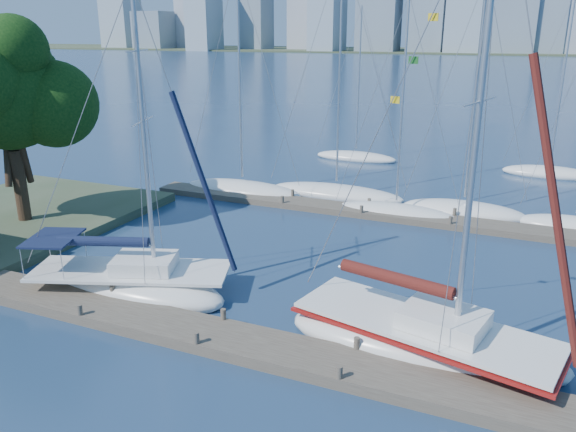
% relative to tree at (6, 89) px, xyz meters
% --- Properties ---
extents(ground, '(700.00, 700.00, 0.00)m').
position_rel_tree_xyz_m(ground, '(15.47, -6.26, -7.53)').
color(ground, '#162948').
rests_on(ground, ground).
extents(near_dock, '(26.00, 2.00, 0.40)m').
position_rel_tree_xyz_m(near_dock, '(15.47, -6.26, -7.33)').
color(near_dock, '#473E34').
rests_on(near_dock, ground).
extents(far_dock, '(30.00, 1.80, 0.36)m').
position_rel_tree_xyz_m(far_dock, '(17.47, 9.74, -7.35)').
color(far_dock, '#473E34').
rests_on(far_dock, ground).
extents(far_shore, '(800.00, 100.00, 1.50)m').
position_rel_tree_xyz_m(far_shore, '(15.47, 313.74, -7.53)').
color(far_shore, '#38472D').
rests_on(far_shore, ground).
extents(tree, '(8.34, 7.61, 11.16)m').
position_rel_tree_xyz_m(tree, '(0.00, 0.00, 0.00)').
color(tree, black).
rests_on(tree, ground).
extents(sailboat_navy, '(9.08, 5.61, 12.69)m').
position_rel_tree_xyz_m(sailboat_navy, '(10.46, -4.18, -6.58)').
color(sailboat_navy, white).
rests_on(sailboat_navy, ground).
extents(sailboat_maroon, '(9.75, 5.00, 15.08)m').
position_rel_tree_xyz_m(sailboat_maroon, '(22.38, -4.03, -6.41)').
color(sailboat_maroon, white).
rests_on(sailboat_maroon, ground).
extents(bg_boat_0, '(8.50, 2.94, 14.67)m').
position_rel_tree_xyz_m(bg_boat_0, '(7.65, 10.96, -7.23)').
color(bg_boat_0, white).
rests_on(bg_boat_0, ground).
extents(bg_boat_1, '(9.18, 3.34, 15.44)m').
position_rel_tree_xyz_m(bg_boat_1, '(13.68, 12.67, -7.24)').
color(bg_boat_1, white).
rests_on(bg_boat_1, ground).
extents(bg_boat_2, '(7.33, 3.75, 12.50)m').
position_rel_tree_xyz_m(bg_boat_2, '(18.18, 10.26, -7.28)').
color(bg_boat_2, white).
rests_on(bg_boat_2, ground).
extents(bg_boat_3, '(7.53, 4.71, 13.70)m').
position_rel_tree_xyz_m(bg_boat_3, '(21.82, 11.94, -7.24)').
color(bg_boat_3, white).
rests_on(bg_boat_3, ground).
extents(bg_boat_4, '(6.37, 3.80, 13.11)m').
position_rel_tree_xyz_m(bg_boat_4, '(27.72, 11.75, -7.27)').
color(bg_boat_4, white).
rests_on(bg_boat_4, ground).
extents(bg_boat_6, '(7.04, 2.45, 12.59)m').
position_rel_tree_xyz_m(bg_boat_6, '(11.60, 24.03, -7.28)').
color(bg_boat_6, white).
rests_on(bg_boat_6, ground).
extents(bg_boat_7, '(6.80, 2.77, 13.39)m').
position_rel_tree_xyz_m(bg_boat_7, '(26.56, 24.29, -7.26)').
color(bg_boat_7, white).
rests_on(bg_boat_7, ground).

